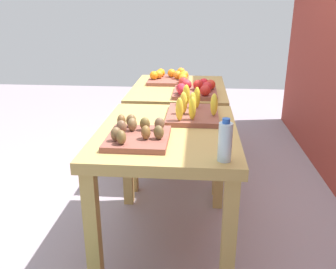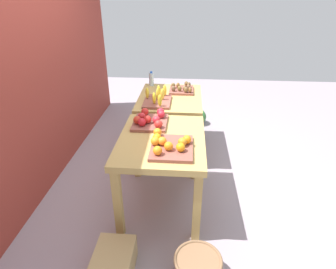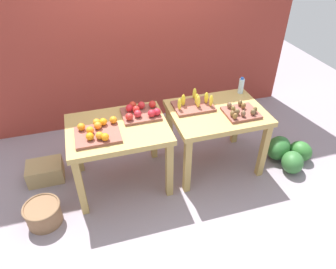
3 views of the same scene
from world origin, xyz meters
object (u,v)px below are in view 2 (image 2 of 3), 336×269
(cardboard_produce_box, at_px, (114,264))
(water_bottle, at_px, (151,79))
(display_table_left, at_px, (162,148))
(kiwi_bin, at_px, (182,89))
(display_table_right, at_px, (170,105))
(orange_bin, at_px, (170,145))
(banana_crate, at_px, (158,99))
(wicker_basket, at_px, (197,269))
(watermelon_pile, at_px, (188,114))
(apple_bin, at_px, (150,120))

(cardboard_produce_box, bearing_deg, water_bottle, -0.06)
(display_table_left, distance_m, kiwi_bin, 1.34)
(display_table_right, height_order, cardboard_produce_box, display_table_right)
(display_table_left, height_order, orange_bin, orange_bin)
(orange_bin, relative_size, banana_crate, 1.03)
(kiwi_bin, distance_m, wicker_basket, 2.30)
(watermelon_pile, bearing_deg, kiwi_bin, 173.15)
(display_table_left, xyz_separation_m, cardboard_produce_box, (-0.86, 0.30, -0.55))
(display_table_left, xyz_separation_m, kiwi_bin, (1.33, -0.14, 0.15))
(orange_bin, height_order, water_bottle, water_bottle)
(apple_bin, relative_size, cardboard_produce_box, 1.02)
(banana_crate, xyz_separation_m, water_bottle, (0.66, 0.16, 0.05))
(watermelon_pile, xyz_separation_m, wicker_basket, (-2.91, -0.12, -0.01))
(orange_bin, bearing_deg, cardboard_produce_box, 149.28)
(display_table_right, bearing_deg, display_table_left, 180.00)
(display_table_left, height_order, cardboard_produce_box, display_table_left)
(orange_bin, height_order, apple_bin, apple_bin)
(orange_bin, distance_m, kiwi_bin, 1.53)
(kiwi_bin, bearing_deg, apple_bin, 164.49)
(water_bottle, bearing_deg, display_table_left, -169.12)
(display_table_right, bearing_deg, wicker_basket, -169.99)
(display_table_right, distance_m, wicker_basket, 2.09)
(kiwi_bin, distance_m, water_bottle, 0.50)
(banana_crate, distance_m, cardboard_produce_box, 1.90)
(watermelon_pile, distance_m, wicker_basket, 2.91)
(display_table_left, distance_m, orange_bin, 0.27)
(kiwi_bin, height_order, wicker_basket, kiwi_bin)
(apple_bin, distance_m, banana_crate, 0.61)
(watermelon_pile, distance_m, cardboard_produce_box, 2.95)
(display_table_right, relative_size, kiwi_bin, 2.89)
(banana_crate, height_order, water_bottle, water_bottle)
(display_table_left, relative_size, watermelon_pile, 1.50)
(orange_bin, relative_size, watermelon_pile, 0.65)
(orange_bin, relative_size, apple_bin, 1.11)
(display_table_left, height_order, apple_bin, apple_bin)
(kiwi_bin, xyz_separation_m, watermelon_pile, (0.72, -0.09, -0.68))
(display_table_left, bearing_deg, banana_crate, 8.78)
(banana_crate, bearing_deg, apple_bin, 179.18)
(banana_crate, height_order, watermelon_pile, banana_crate)
(orange_bin, relative_size, wicker_basket, 1.23)
(orange_bin, bearing_deg, watermelon_pile, -3.56)
(banana_crate, xyz_separation_m, wicker_basket, (-1.75, -0.49, -0.70))
(kiwi_bin, xyz_separation_m, wicker_basket, (-2.19, -0.21, -0.69))
(display_table_left, height_order, watermelon_pile, display_table_left)
(display_table_left, height_order, wicker_basket, display_table_left)
(display_table_left, distance_m, water_bottle, 1.59)
(display_table_left, bearing_deg, cardboard_produce_box, 160.77)
(display_table_left, height_order, banana_crate, banana_crate)
(kiwi_bin, bearing_deg, display_table_left, 173.83)
(display_table_right, relative_size, watermelon_pile, 1.50)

